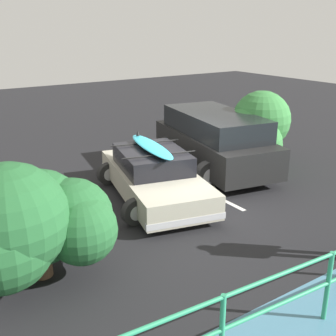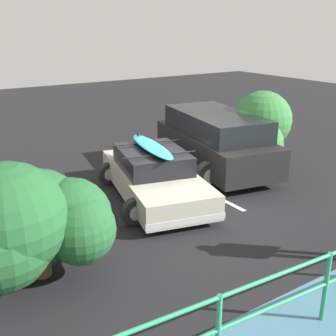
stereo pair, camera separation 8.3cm
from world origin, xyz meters
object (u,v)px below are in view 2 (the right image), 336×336
at_px(sedan_car, 154,175).
at_px(bush_near_right, 255,134).
at_px(bush_near_left, 26,224).
at_px(suv_car, 215,140).

distance_m(sedan_car, bush_near_right, 3.75).
bearing_deg(sedan_car, bush_near_left, 28.67).
xyz_separation_m(sedan_car, bush_near_right, (-3.71, -0.32, 0.47)).
height_order(suv_car, bush_near_right, bush_near_right).
bearing_deg(suv_car, bush_near_right, 154.40).
relative_size(sedan_car, bush_near_right, 1.90).
relative_size(suv_car, bush_near_right, 2.03).
xyz_separation_m(suv_car, bush_near_left, (6.30, 2.84, 0.17)).
distance_m(suv_car, bush_near_left, 6.91).
xyz_separation_m(bush_near_left, bush_near_right, (-7.38, -2.32, -0.02)).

